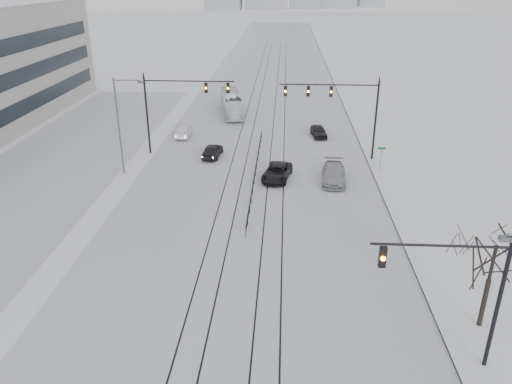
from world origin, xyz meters
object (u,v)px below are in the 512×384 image
sedan_nb_far (319,131)px  box_truck (232,104)px  sedan_nb_front (277,172)px  sedan_nb_right (334,174)px  bare_tree (494,255)px  sedan_sb_inner (212,151)px  sedan_sb_outer (184,131)px  traffic_mast_near (465,286)px

sedan_nb_far → box_truck: (-11.08, 9.51, 0.79)m
sedan_nb_front → sedan_nb_right: sedan_nb_right is taller
bare_tree → sedan_sb_inner: bare_tree is taller
sedan_nb_front → sedan_sb_outer: bearing=142.3°
traffic_mast_near → sedan_nb_right: 23.70m
traffic_mast_near → sedan_sb_outer: (-19.80, 35.73, -3.89)m
sedan_nb_far → traffic_mast_near: bearing=-91.9°
traffic_mast_near → sedan_sb_outer: 41.03m
sedan_nb_right → box_truck: size_ratio=0.50×
sedan_sb_outer → sedan_nb_front: sedan_sb_outer is taller
box_truck → sedan_nb_front: bearing=95.5°
bare_tree → sedan_sb_outer: (-22.22, 32.73, -3.81)m
traffic_mast_near → sedan_nb_far: size_ratio=1.85×
bare_tree → sedan_nb_far: bare_tree is taller
traffic_mast_near → sedan_nb_right: (-3.64, 23.10, -3.81)m
sedan_sb_outer → sedan_nb_far: size_ratio=1.08×
sedan_sb_outer → sedan_nb_front: (11.02, -12.34, -0.01)m
sedan_sb_outer → sedan_nb_right: 20.51m
traffic_mast_near → box_truck: size_ratio=0.68×
bare_tree → sedan_nb_right: bare_tree is taller
sedan_nb_right → traffic_mast_near: bearing=-76.9°
sedan_sb_inner → bare_tree: bearing=130.2°
sedan_sb_outer → sedan_nb_right: size_ratio=0.79×
sedan_nb_front → bare_tree: bearing=-50.6°
sedan_sb_inner → sedan_sb_outer: bearing=-51.6°
sedan_nb_front → box_truck: bearing=116.5°
traffic_mast_near → sedan_nb_front: bearing=110.6°
bare_tree → traffic_mast_near: bearing=-128.8°
sedan_nb_right → sedan_nb_far: (-0.58, 13.60, -0.10)m
bare_tree → sedan_nb_right: (-6.05, 20.10, -3.74)m
sedan_sb_inner → sedan_nb_front: sedan_sb_inner is taller
bare_tree → sedan_nb_front: (-11.20, 20.38, -3.82)m
traffic_mast_near → box_truck: 48.77m
bare_tree → sedan_sb_inner: 31.89m
traffic_mast_near → sedan_sb_outer: size_ratio=1.71×
sedan_nb_right → box_truck: 25.89m
sedan_nb_front → sedan_nb_far: 14.07m
sedan_nb_right → box_truck: (-11.66, 23.10, 0.68)m
bare_tree → sedan_sb_outer: bare_tree is taller
sedan_sb_inner → sedan_nb_right: bearing=159.0°
sedan_sb_inner → sedan_nb_front: (6.75, -5.70, -0.02)m
sedan_nb_right → sedan_sb_inner: bearing=157.4°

